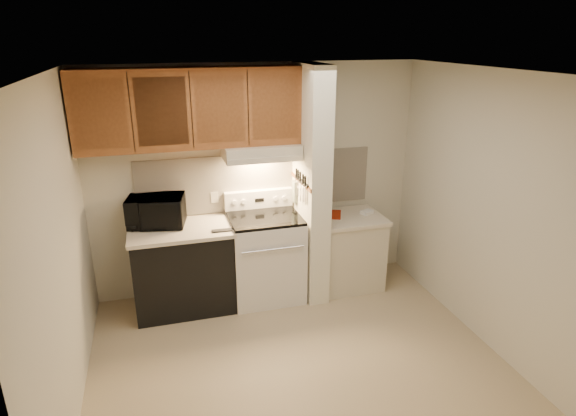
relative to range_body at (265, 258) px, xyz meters
name	(u,v)px	position (x,y,z in m)	size (l,w,h in m)	color
floor	(296,357)	(0.00, -1.16, -0.46)	(3.60, 3.60, 0.00)	tan
ceiling	(297,72)	(0.00, -1.16, 2.04)	(3.60, 3.60, 0.00)	white
wall_back	(257,180)	(0.00, 0.34, 0.79)	(3.60, 0.02, 2.50)	beige
wall_left	(59,256)	(-1.80, -1.16, 0.79)	(0.02, 3.00, 2.50)	beige
wall_right	(484,210)	(1.80, -1.16, 0.79)	(0.02, 3.00, 2.50)	beige
backsplash	(257,182)	(0.00, 0.33, 0.78)	(2.60, 0.02, 0.63)	#F4E5CD
range_body	(265,258)	(0.00, 0.00, 0.00)	(0.76, 0.65, 0.92)	silver
oven_window	(272,267)	(0.00, -0.32, 0.04)	(0.50, 0.01, 0.30)	black
oven_handle	(273,250)	(0.00, -0.35, 0.26)	(0.02, 0.02, 0.65)	silver
cooktop	(265,217)	(0.00, 0.00, 0.48)	(0.74, 0.64, 0.03)	black
range_backguard	(259,199)	(0.00, 0.28, 0.59)	(0.76, 0.08, 0.20)	silver
range_display	(260,200)	(0.00, 0.24, 0.59)	(0.10, 0.01, 0.04)	black
range_knob_left_outer	(234,202)	(-0.28, 0.24, 0.59)	(0.05, 0.05, 0.02)	silver
range_knob_left_inner	(243,202)	(-0.18, 0.24, 0.59)	(0.05, 0.05, 0.02)	silver
range_knob_right_inner	(275,199)	(0.18, 0.24, 0.59)	(0.05, 0.05, 0.02)	silver
range_knob_right_outer	(284,198)	(0.28, 0.24, 0.59)	(0.05, 0.05, 0.02)	silver
dishwasher_front	(184,270)	(-0.88, 0.01, -0.03)	(1.00, 0.63, 0.87)	black
left_countertop	(180,230)	(-0.88, 0.01, 0.43)	(1.04, 0.67, 0.04)	beige
spoon_rest	(222,230)	(-0.48, -0.19, 0.46)	(0.21, 0.07, 0.01)	black
teal_jar	(144,219)	(-1.23, 0.23, 0.50)	(0.08, 0.08, 0.09)	#285E55
outlet	(215,197)	(-0.48, 0.32, 0.64)	(0.08, 0.01, 0.12)	beige
microwave	(156,211)	(-1.10, 0.15, 0.60)	(0.56, 0.38, 0.31)	black
partition_pillar	(311,185)	(0.51, -0.01, 0.79)	(0.22, 0.70, 2.50)	silver
pillar_trim	(301,182)	(0.39, -0.01, 0.84)	(0.01, 0.70, 0.04)	brown
knife_strip	(302,181)	(0.39, -0.06, 0.86)	(0.02, 0.42, 0.04)	black
knife_blade_a	(305,195)	(0.38, -0.20, 0.76)	(0.01, 0.04, 0.16)	silver
knife_handle_a	(305,181)	(0.38, -0.21, 0.91)	(0.02, 0.02, 0.10)	black
knife_blade_b	(303,194)	(0.38, -0.15, 0.75)	(0.01, 0.04, 0.18)	silver
knife_handle_b	(303,179)	(0.38, -0.14, 0.91)	(0.02, 0.02, 0.10)	black
knife_blade_c	(301,192)	(0.38, -0.06, 0.74)	(0.01, 0.04, 0.20)	silver
knife_handle_c	(300,176)	(0.38, -0.05, 0.91)	(0.02, 0.02, 0.10)	black
knife_blade_d	(298,188)	(0.38, 0.02, 0.76)	(0.01, 0.04, 0.16)	silver
knife_handle_d	(298,174)	(0.38, 0.03, 0.91)	(0.02, 0.02, 0.10)	black
knife_blade_e	(296,187)	(0.38, 0.12, 0.75)	(0.01, 0.04, 0.18)	silver
knife_handle_e	(296,173)	(0.38, 0.09, 0.91)	(0.02, 0.02, 0.10)	black
oven_mitt	(295,192)	(0.38, 0.17, 0.68)	(0.03, 0.10, 0.24)	gray
right_cab_base	(348,252)	(0.97, -0.01, -0.06)	(0.70, 0.60, 0.81)	beige
right_countertop	(349,218)	(0.97, -0.01, 0.37)	(0.74, 0.64, 0.04)	beige
red_folder	(331,214)	(0.79, 0.09, 0.39)	(0.21, 0.29, 0.01)	#941F08
white_box	(367,212)	(1.19, 0.02, 0.41)	(0.14, 0.09, 0.04)	white
range_hood	(261,151)	(0.00, 0.12, 1.17)	(0.78, 0.44, 0.15)	beige
hood_lip	(266,160)	(0.00, -0.08, 1.12)	(0.78, 0.04, 0.06)	beige
upper_cabinets	(190,108)	(-0.69, 0.17, 1.62)	(2.18, 0.33, 0.77)	brown
cab_door_a	(99,114)	(-1.51, 0.01, 1.62)	(0.46, 0.01, 0.63)	brown
cab_gap_a	(131,113)	(-1.23, 0.01, 1.62)	(0.01, 0.01, 0.73)	black
cab_door_b	(162,112)	(-0.96, 0.01, 1.62)	(0.46, 0.01, 0.63)	brown
cab_gap_b	(191,111)	(-0.69, 0.01, 1.62)	(0.01, 0.01, 0.73)	black
cab_door_c	(220,109)	(-0.42, 0.01, 1.62)	(0.46, 0.01, 0.63)	brown
cab_gap_c	(248,108)	(-0.14, 0.01, 1.62)	(0.01, 0.01, 0.73)	black
cab_door_d	(275,107)	(0.13, 0.01, 1.62)	(0.46, 0.01, 0.63)	brown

